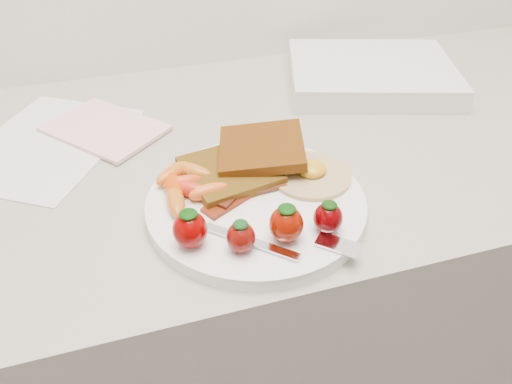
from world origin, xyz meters
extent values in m
cube|color=gray|center=(0.00, 1.70, 0.45)|extent=(2.00, 0.60, 0.90)
cylinder|color=white|center=(-0.02, 1.55, 0.91)|extent=(0.27, 0.27, 0.02)
cube|color=black|center=(-0.04, 1.60, 0.93)|extent=(0.13, 0.13, 0.01)
cube|color=#431D06|center=(0.01, 1.62, 0.94)|extent=(0.14, 0.14, 0.03)
cylinder|color=beige|center=(0.06, 1.57, 0.92)|extent=(0.13, 0.13, 0.01)
ellipsoid|color=gold|center=(0.06, 1.57, 0.93)|extent=(0.05, 0.05, 0.02)
cube|color=#4C0B03|center=(-0.05, 1.55, 0.92)|extent=(0.10, 0.07, 0.00)
cube|color=#400F0D|center=(-0.03, 1.56, 0.92)|extent=(0.10, 0.03, 0.00)
cube|color=black|center=(-0.04, 1.57, 0.92)|extent=(0.09, 0.08, 0.00)
ellipsoid|color=red|center=(-0.10, 1.59, 0.93)|extent=(0.05, 0.02, 0.02)
ellipsoid|color=red|center=(-0.10, 1.57, 0.93)|extent=(0.06, 0.05, 0.02)
ellipsoid|color=#C36015|center=(-0.12, 1.56, 0.93)|extent=(0.02, 0.06, 0.02)
ellipsoid|color=#C06218|center=(-0.09, 1.61, 0.93)|extent=(0.06, 0.05, 0.02)
ellipsoid|color=#CE5F16|center=(-0.11, 1.61, 0.93)|extent=(0.06, 0.05, 0.02)
ellipsoid|color=orange|center=(-0.08, 1.56, 0.93)|extent=(0.05, 0.02, 0.02)
ellipsoid|color=#D03E00|center=(-0.12, 1.58, 0.93)|extent=(0.02, 0.06, 0.02)
ellipsoid|color=#760000|center=(-0.11, 1.49, 0.94)|extent=(0.04, 0.04, 0.04)
ellipsoid|color=#073804|center=(-0.11, 1.49, 0.96)|extent=(0.02, 0.02, 0.01)
ellipsoid|color=#630905|center=(-0.06, 1.47, 0.94)|extent=(0.03, 0.03, 0.04)
ellipsoid|color=#0C3C0F|center=(-0.06, 1.47, 0.95)|extent=(0.02, 0.02, 0.01)
ellipsoid|color=#750D00|center=(-0.01, 1.47, 0.94)|extent=(0.04, 0.04, 0.04)
ellipsoid|color=#093705|center=(-0.01, 1.47, 0.96)|extent=(0.02, 0.02, 0.01)
ellipsoid|color=#520002|center=(0.04, 1.47, 0.94)|extent=(0.03, 0.03, 0.04)
ellipsoid|color=black|center=(0.04, 1.47, 0.96)|extent=(0.02, 0.02, 0.01)
cube|color=silver|center=(-0.05, 1.47, 0.92)|extent=(0.09, 0.09, 0.00)
cube|color=white|center=(0.04, 1.44, 0.92)|extent=(0.05, 0.05, 0.00)
cube|color=white|center=(-0.28, 1.78, 0.90)|extent=(0.31, 0.33, 0.00)
cube|color=beige|center=(-0.19, 1.80, 0.91)|extent=(0.20, 0.21, 0.01)
cube|color=white|center=(0.28, 1.82, 0.92)|extent=(0.34, 0.30, 0.04)
camera|label=1|loc=(-0.16, 1.09, 1.30)|focal=35.00mm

